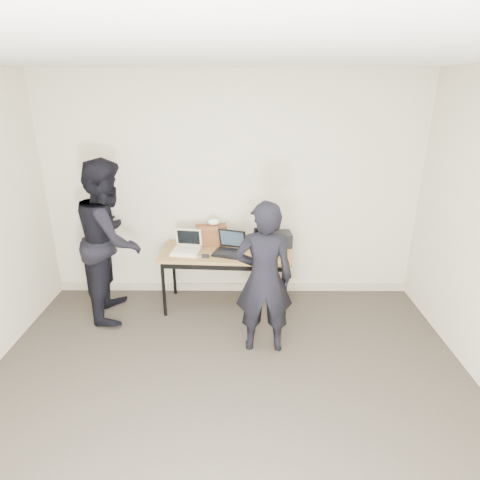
{
  "coord_description": "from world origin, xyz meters",
  "views": [
    {
      "loc": [
        0.12,
        -2.44,
        2.51
      ],
      "look_at": [
        0.1,
        1.6,
        0.95
      ],
      "focal_mm": 30.0,
      "sensor_mm": 36.0,
      "label": 1
    }
  ],
  "objects_px": {
    "laptop_center": "(230,248)",
    "laptop_right": "(269,242)",
    "laptop_beige": "(187,248)",
    "person_observer": "(110,239)",
    "desk": "(226,256)",
    "person_typist": "(264,279)",
    "leather_satchel": "(211,234)",
    "equipment_box": "(279,239)"
  },
  "relations": [
    {
      "from": "laptop_center",
      "to": "person_observer",
      "type": "relative_size",
      "value": 0.22
    },
    {
      "from": "person_typist",
      "to": "laptop_beige",
      "type": "bearing_deg",
      "value": -43.65
    },
    {
      "from": "laptop_center",
      "to": "equipment_box",
      "type": "distance_m",
      "value": 0.62
    },
    {
      "from": "equipment_box",
      "to": "person_observer",
      "type": "height_order",
      "value": "person_observer"
    },
    {
      "from": "laptop_beige",
      "to": "equipment_box",
      "type": "bearing_deg",
      "value": 18.74
    },
    {
      "from": "laptop_beige",
      "to": "person_observer",
      "type": "relative_size",
      "value": 0.19
    },
    {
      "from": "person_observer",
      "to": "desk",
      "type": "bearing_deg",
      "value": -92.92
    },
    {
      "from": "desk",
      "to": "laptop_right",
      "type": "height_order",
      "value": "laptop_right"
    },
    {
      "from": "laptop_beige",
      "to": "person_typist",
      "type": "xyz_separation_m",
      "value": [
        0.85,
        -0.8,
        0.01
      ]
    },
    {
      "from": "laptop_center",
      "to": "equipment_box",
      "type": "height_order",
      "value": "laptop_center"
    },
    {
      "from": "leather_satchel",
      "to": "equipment_box",
      "type": "height_order",
      "value": "leather_satchel"
    },
    {
      "from": "laptop_right",
      "to": "leather_satchel",
      "type": "xyz_separation_m",
      "value": [
        -0.68,
        0.07,
        0.07
      ]
    },
    {
      "from": "laptop_beige",
      "to": "person_observer",
      "type": "xyz_separation_m",
      "value": [
        -0.83,
        -0.09,
        0.14
      ]
    },
    {
      "from": "equipment_box",
      "to": "person_observer",
      "type": "xyz_separation_m",
      "value": [
        -1.91,
        -0.29,
        0.1
      ]
    },
    {
      "from": "equipment_box",
      "to": "person_observer",
      "type": "bearing_deg",
      "value": -171.33
    },
    {
      "from": "laptop_right",
      "to": "person_typist",
      "type": "relative_size",
      "value": 0.26
    },
    {
      "from": "person_observer",
      "to": "person_typist",
      "type": "bearing_deg",
      "value": -120.18
    },
    {
      "from": "desk",
      "to": "person_observer",
      "type": "height_order",
      "value": "person_observer"
    },
    {
      "from": "person_typist",
      "to": "laptop_right",
      "type": "bearing_deg",
      "value": -96.58
    },
    {
      "from": "laptop_right",
      "to": "person_observer",
      "type": "bearing_deg",
      "value": 168.72
    },
    {
      "from": "laptop_right",
      "to": "equipment_box",
      "type": "bearing_deg",
      "value": -4.18
    },
    {
      "from": "laptop_center",
      "to": "laptop_beige",
      "type": "bearing_deg",
      "value": -163.96
    },
    {
      "from": "equipment_box",
      "to": "laptop_right",
      "type": "bearing_deg",
      "value": -164.71
    },
    {
      "from": "desk",
      "to": "person_observer",
      "type": "relative_size",
      "value": 0.85
    },
    {
      "from": "leather_satchel",
      "to": "laptop_right",
      "type": "bearing_deg",
      "value": -13.67
    },
    {
      "from": "desk",
      "to": "person_observer",
      "type": "xyz_separation_m",
      "value": [
        -1.28,
        -0.1,
        0.25
      ]
    },
    {
      "from": "laptop_beige",
      "to": "leather_satchel",
      "type": "distance_m",
      "value": 0.37
    },
    {
      "from": "laptop_center",
      "to": "person_typist",
      "type": "height_order",
      "value": "person_typist"
    },
    {
      "from": "desk",
      "to": "laptop_center",
      "type": "height_order",
      "value": "laptop_center"
    },
    {
      "from": "leather_satchel",
      "to": "person_typist",
      "type": "bearing_deg",
      "value": -68.56
    },
    {
      "from": "laptop_right",
      "to": "equipment_box",
      "type": "xyz_separation_m",
      "value": [
        0.13,
        0.03,
        0.03
      ]
    },
    {
      "from": "laptop_beige",
      "to": "person_typist",
      "type": "height_order",
      "value": "person_typist"
    },
    {
      "from": "desk",
      "to": "person_typist",
      "type": "xyz_separation_m",
      "value": [
        0.4,
        -0.81,
        0.12
      ]
    },
    {
      "from": "laptop_right",
      "to": "laptop_center",
      "type": "bearing_deg",
      "value": -177.63
    },
    {
      "from": "desk",
      "to": "laptop_beige",
      "type": "height_order",
      "value": "laptop_beige"
    },
    {
      "from": "laptop_center",
      "to": "laptop_right",
      "type": "xyz_separation_m",
      "value": [
        0.46,
        0.18,
        -0.0
      ]
    },
    {
      "from": "desk",
      "to": "person_typist",
      "type": "height_order",
      "value": "person_typist"
    },
    {
      "from": "laptop_beige",
      "to": "equipment_box",
      "type": "xyz_separation_m",
      "value": [
        1.08,
        0.2,
        0.03
      ]
    },
    {
      "from": "laptop_center",
      "to": "person_typist",
      "type": "distance_m",
      "value": 0.86
    },
    {
      "from": "laptop_center",
      "to": "desk",
      "type": "bearing_deg",
      "value": 169.01
    },
    {
      "from": "leather_satchel",
      "to": "person_observer",
      "type": "bearing_deg",
      "value": -171.29
    },
    {
      "from": "laptop_center",
      "to": "laptop_right",
      "type": "bearing_deg",
      "value": 39.52
    }
  ]
}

